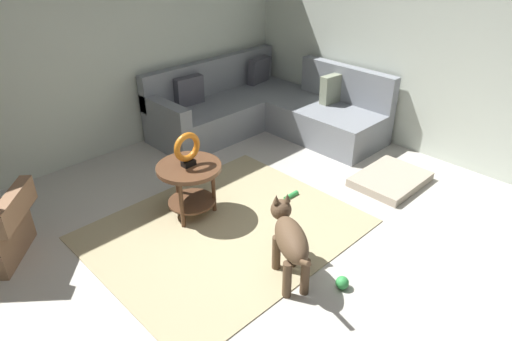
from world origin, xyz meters
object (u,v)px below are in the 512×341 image
at_px(dog_toy_rope, 291,196).
at_px(dog, 290,239).
at_px(sectional_couch, 264,110).
at_px(torus_sculpture, 187,149).
at_px(dog_toy_ball, 342,283).
at_px(side_table, 190,177).
at_px(dog_bed_mat, 390,179).

bearing_deg(dog_toy_rope, dog, -139.67).
xyz_separation_m(sectional_couch, torus_sculpture, (-1.90, -0.90, 0.42)).
bearing_deg(dog_toy_ball, side_table, 97.76).
bearing_deg(dog, dog_toy_rope, 72.23).
relative_size(dog_bed_mat, dog_toy_rope, 4.43).
bearing_deg(dog_toy_rope, dog_toy_ball, -121.15).
relative_size(torus_sculpture, dog_toy_ball, 3.13).
height_order(dog_bed_mat, dog_toy_ball, dog_toy_ball).
bearing_deg(sectional_couch, side_table, -154.58).
height_order(sectional_couch, torus_sculpture, sectional_couch).
bearing_deg(side_table, torus_sculpture, -91.79).
bearing_deg(dog_toy_ball, sectional_couch, 56.15).
bearing_deg(dog, dog_bed_mat, 37.94).
relative_size(sectional_couch, side_table, 3.75).
xyz_separation_m(side_table, dog_toy_ball, (0.22, -1.61, -0.36)).
xyz_separation_m(sectional_couch, dog_toy_ball, (-1.69, -2.51, -0.24)).
xyz_separation_m(side_table, dog, (0.02, -1.23, -0.04)).
bearing_deg(sectional_couch, dog, -131.51).
bearing_deg(sectional_couch, dog_bed_mat, -90.36).
height_order(sectional_couch, dog_bed_mat, sectional_couch).
relative_size(dog, dog_toy_rope, 4.14).
relative_size(dog_bed_mat, dog_toy_ball, 7.67).
bearing_deg(torus_sculpture, sectional_couch, 25.42).
bearing_deg(torus_sculpture, dog_toy_ball, -82.24).
xyz_separation_m(torus_sculpture, dog_bed_mat, (1.89, -1.03, -0.67)).
bearing_deg(dog, sectional_couch, 80.38).
bearing_deg(dog_toy_ball, dog, 118.24).
relative_size(side_table, dog_toy_ball, 5.75).
height_order(sectional_couch, side_table, sectional_couch).
height_order(dog, dog_toy_rope, dog).
bearing_deg(dog_toy_ball, torus_sculpture, 97.76).
height_order(sectional_couch, dog, sectional_couch).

